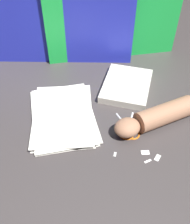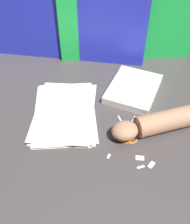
{
  "view_description": "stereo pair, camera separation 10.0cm",
  "coord_description": "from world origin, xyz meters",
  "px_view_note": "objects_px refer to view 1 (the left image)",
  "views": [
    {
      "loc": [
        -0.08,
        -0.72,
        0.76
      ],
      "look_at": [
        0.02,
        -0.01,
        0.06
      ],
      "focal_mm": 42.0,
      "sensor_mm": 36.0,
      "label": 1
    },
    {
      "loc": [
        0.02,
        -0.73,
        0.76
      ],
      "look_at": [
        0.02,
        -0.01,
        0.06
      ],
      "focal_mm": 42.0,
      "sensor_mm": 36.0,
      "label": 2
    }
  ],
  "objects_px": {
    "paper_stack": "(63,115)",
    "book_closed": "(127,86)",
    "scissors": "(129,130)",
    "hand_forearm": "(156,117)"
  },
  "relations": [
    {
      "from": "book_closed",
      "to": "hand_forearm",
      "type": "height_order",
      "value": "hand_forearm"
    },
    {
      "from": "scissors",
      "to": "hand_forearm",
      "type": "xyz_separation_m",
      "value": [
        0.11,
        0.02,
        0.04
      ]
    },
    {
      "from": "book_closed",
      "to": "hand_forearm",
      "type": "xyz_separation_m",
      "value": [
        0.06,
        -0.23,
        0.02
      ]
    },
    {
      "from": "paper_stack",
      "to": "book_closed",
      "type": "bearing_deg",
      "value": 26.3
    },
    {
      "from": "book_closed",
      "to": "scissors",
      "type": "height_order",
      "value": "book_closed"
    },
    {
      "from": "paper_stack",
      "to": "scissors",
      "type": "xyz_separation_m",
      "value": [
        0.25,
        -0.11,
        -0.0
      ]
    },
    {
      "from": "paper_stack",
      "to": "book_closed",
      "type": "height_order",
      "value": "book_closed"
    },
    {
      "from": "book_closed",
      "to": "scissors",
      "type": "distance_m",
      "value": 0.26
    },
    {
      "from": "paper_stack",
      "to": "book_closed",
      "type": "relative_size",
      "value": 1.18
    },
    {
      "from": "paper_stack",
      "to": "hand_forearm",
      "type": "distance_m",
      "value": 0.37
    }
  ]
}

